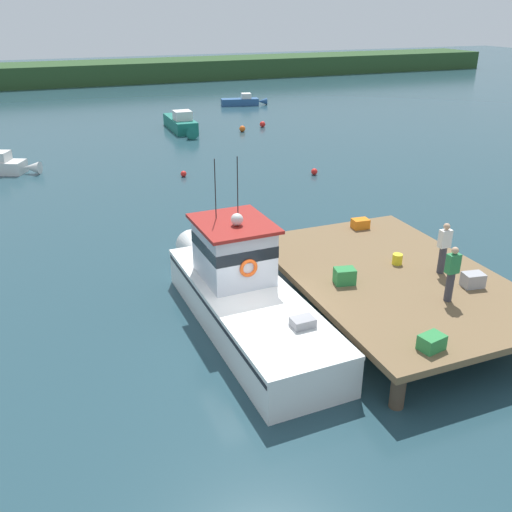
% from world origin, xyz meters
% --- Properties ---
extents(ground_plane, '(200.00, 200.00, 0.00)m').
position_xyz_m(ground_plane, '(0.00, 0.00, 0.00)').
color(ground_plane, '#23424C').
extents(dock, '(6.00, 9.00, 1.20)m').
position_xyz_m(dock, '(4.80, 0.00, 1.07)').
color(dock, '#4C3D2D').
rests_on(dock, ground).
extents(main_fishing_boat, '(2.79, 9.85, 4.80)m').
position_xyz_m(main_fishing_boat, '(0.18, 0.99, 1.01)').
color(main_fishing_boat, white).
rests_on(main_fishing_boat, ground).
extents(crate_single_far, '(0.68, 0.55, 0.48)m').
position_xyz_m(crate_single_far, '(3.07, 0.02, 1.44)').
color(crate_single_far, '#2D8442').
rests_on(crate_single_far, dock).
extents(crate_stack_near_edge, '(0.67, 0.55, 0.38)m').
position_xyz_m(crate_stack_near_edge, '(3.25, -3.82, 1.39)').
color(crate_stack_near_edge, '#2D8442').
rests_on(crate_stack_near_edge, dock).
extents(crate_stack_mid_dock, '(0.64, 0.49, 0.35)m').
position_xyz_m(crate_stack_mid_dock, '(5.92, 3.77, 1.38)').
color(crate_stack_mid_dock, orange).
rests_on(crate_stack_mid_dock, dock).
extents(crate_single_by_cleat, '(0.66, 0.53, 0.42)m').
position_xyz_m(crate_single_by_cleat, '(6.48, -1.56, 1.41)').
color(crate_single_by_cleat, '#9E9EA3').
rests_on(crate_single_by_cleat, dock).
extents(bait_bucket, '(0.32, 0.32, 0.34)m').
position_xyz_m(bait_bucket, '(5.34, 0.58, 1.37)').
color(bait_bucket, yellow).
rests_on(bait_bucket, dock).
extents(deckhand_by_the_boat, '(0.36, 0.22, 1.63)m').
position_xyz_m(deckhand_by_the_boat, '(6.22, -0.45, 2.06)').
color(deckhand_by_the_boat, '#383842').
rests_on(deckhand_by_the_boat, dock).
extents(deckhand_further_back, '(0.36, 0.22, 1.63)m').
position_xyz_m(deckhand_further_back, '(5.24, -1.99, 2.06)').
color(deckhand_further_back, '#383842').
rests_on(deckhand_further_back, dock).
extents(moored_boat_far_left, '(4.51, 1.82, 1.13)m').
position_xyz_m(moored_boat_far_left, '(14.41, 38.74, 0.39)').
color(moored_boat_far_left, '#285184').
rests_on(moored_boat_far_left, ground).
extents(moored_boat_far_right, '(1.69, 6.24, 1.58)m').
position_xyz_m(moored_boat_far_right, '(5.81, 29.23, 0.54)').
color(moored_boat_far_right, '#196B5B').
rests_on(moored_boat_far_right, ground).
extents(mooring_buoy_outer, '(0.46, 0.46, 0.46)m').
position_xyz_m(mooring_buoy_outer, '(10.00, 27.19, 0.23)').
color(mooring_buoy_outer, '#EA5B19').
rests_on(mooring_buoy_outer, ground).
extents(mooring_buoy_inshore, '(0.33, 0.33, 0.33)m').
position_xyz_m(mooring_buoy_inshore, '(2.64, 16.94, 0.17)').
color(mooring_buoy_inshore, red).
rests_on(mooring_buoy_inshore, ground).
extents(mooring_buoy_spare_mooring, '(0.45, 0.45, 0.45)m').
position_xyz_m(mooring_buoy_spare_mooring, '(12.11, 28.26, 0.22)').
color(mooring_buoy_spare_mooring, red).
rests_on(mooring_buoy_spare_mooring, ground).
extents(mooring_buoy_channel_marker, '(0.36, 0.36, 0.36)m').
position_xyz_m(mooring_buoy_channel_marker, '(9.63, 14.56, 0.18)').
color(mooring_buoy_channel_marker, red).
rests_on(mooring_buoy_channel_marker, ground).
extents(far_shoreline, '(120.00, 8.00, 2.40)m').
position_xyz_m(far_shoreline, '(0.00, 62.00, 1.20)').
color(far_shoreline, '#284723').
rests_on(far_shoreline, ground).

